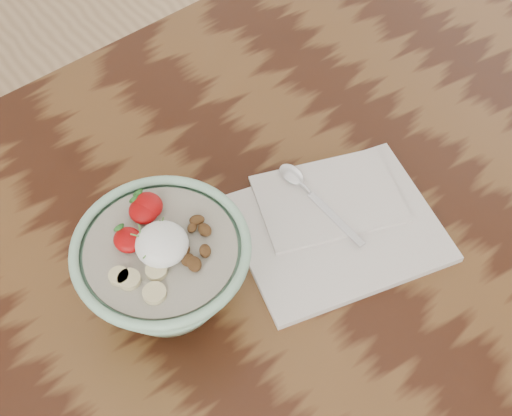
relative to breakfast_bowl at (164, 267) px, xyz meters
The scene contains 4 objects.
table 16.35cm from the breakfast_bowl, 168.10° to the right, with size 160.00×90.00×75.00cm.
breakfast_bowl is the anchor object (origin of this frame).
napkin 24.66cm from the breakfast_bowl, 11.34° to the right, with size 30.64×27.23×1.59cm.
spoon 23.87cm from the breakfast_bowl, ahead, with size 2.82×16.55×0.87cm.
Camera 1 is at (-16.52, -40.04, 153.70)cm, focal length 50.00 mm.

